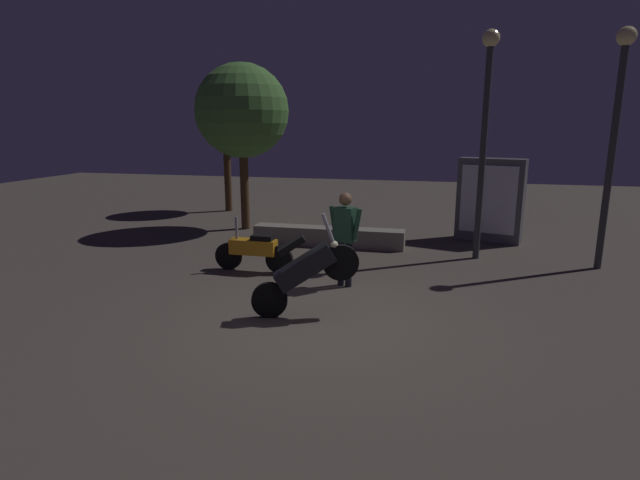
% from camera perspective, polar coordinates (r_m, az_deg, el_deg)
% --- Properties ---
extents(ground_plane, '(40.00, 40.00, 0.00)m').
position_cam_1_polar(ground_plane, '(7.79, 0.50, -9.22)').
color(ground_plane, '#4C443D').
extents(motorcycle_black_foreground, '(1.62, 0.58, 1.63)m').
position_cam_1_polar(motorcycle_black_foreground, '(7.78, -1.75, -3.44)').
color(motorcycle_black_foreground, black).
rests_on(motorcycle_black_foreground, ground_plane).
extents(motorcycle_orange_parked_left, '(1.66, 0.31, 1.11)m').
position_cam_1_polar(motorcycle_orange_parked_left, '(10.35, -7.46, -1.15)').
color(motorcycle_orange_parked_left, black).
rests_on(motorcycle_orange_parked_left, ground_plane).
extents(person_rider_beside, '(0.66, 0.34, 1.74)m').
position_cam_1_polar(person_rider_beside, '(9.20, 2.84, 1.04)').
color(person_rider_beside, black).
rests_on(person_rider_beside, ground_plane).
extents(streetlamp_near, '(0.36, 0.36, 4.82)m').
position_cam_1_polar(streetlamp_near, '(11.52, 18.08, 13.00)').
color(streetlamp_near, '#38383D').
rests_on(streetlamp_near, ground_plane).
extents(streetlamp_far, '(0.36, 0.36, 4.72)m').
position_cam_1_polar(streetlamp_far, '(11.69, 30.30, 11.64)').
color(streetlamp_far, '#38383D').
rests_on(streetlamp_far, ground_plane).
extents(tree_left_bg, '(2.55, 2.55, 4.55)m').
position_cam_1_polar(tree_left_bg, '(14.42, -8.75, 14.08)').
color(tree_left_bg, '#4C331E').
rests_on(tree_left_bg, ground_plane).
extents(tree_center_bg, '(2.00, 2.00, 4.20)m').
position_cam_1_polar(tree_center_bg, '(17.62, -10.59, 13.47)').
color(tree_center_bg, '#4C331E').
rests_on(tree_center_bg, ground_plane).
extents(kiosk_billboard, '(1.68, 0.92, 2.10)m').
position_cam_1_polar(kiosk_billboard, '(13.54, 18.55, 4.26)').
color(kiosk_billboard, '#595960').
rests_on(kiosk_billboard, ground_plane).
extents(planter_wall_low, '(3.73, 0.50, 0.45)m').
position_cam_1_polar(planter_wall_low, '(12.50, 0.93, 0.40)').
color(planter_wall_low, gray).
rests_on(planter_wall_low, ground_plane).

